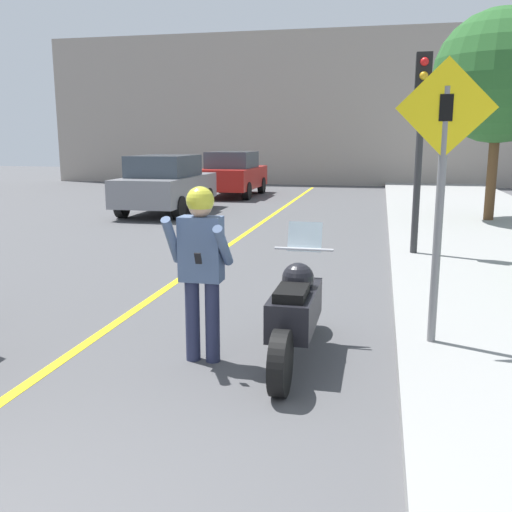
{
  "coord_description": "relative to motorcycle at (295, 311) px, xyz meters",
  "views": [
    {
      "loc": [
        2.37,
        -1.79,
        2.12
      ],
      "look_at": [
        1.19,
        3.68,
        0.97
      ],
      "focal_mm": 40.0,
      "sensor_mm": 36.0,
      "label": 1
    }
  ],
  "objects": [
    {
      "name": "traffic_light",
      "position": [
        1.38,
        4.96,
        2.03
      ],
      "size": [
        0.26,
        0.3,
        3.38
      ],
      "color": "#2D2D30",
      "rests_on": "sidewalk_curb"
    },
    {
      "name": "building_backdrop",
      "position": [
        -1.62,
        22.51,
        3.04
      ],
      "size": [
        28.0,
        1.2,
        7.06
      ],
      "color": "gray",
      "rests_on": "ground"
    },
    {
      "name": "street_tree",
      "position": [
        3.43,
        9.78,
        3.1
      ],
      "size": [
        3.13,
        3.13,
        5.01
      ],
      "color": "brown",
      "rests_on": "sidewalk_curb"
    },
    {
      "name": "crossing_sign",
      "position": [
        1.31,
        0.34,
        1.29
      ],
      "size": [
        0.91,
        0.08,
        2.7
      ],
      "color": "slate",
      "rests_on": "sidewalk_curb"
    },
    {
      "name": "parked_car_grey",
      "position": [
        -5.35,
        10.48,
        0.37
      ],
      "size": [
        1.88,
        4.2,
        1.68
      ],
      "color": "black",
      "rests_on": "ground"
    },
    {
      "name": "parked_car_red",
      "position": [
        -4.73,
        15.87,
        0.37
      ],
      "size": [
        1.88,
        4.2,
        1.68
      ],
      "color": "black",
      "rests_on": "ground"
    },
    {
      "name": "road_center_line",
      "position": [
        -2.22,
        2.51,
        -0.48
      ],
      "size": [
        0.12,
        36.0,
        0.01
      ],
      "color": "yellow",
      "rests_on": "ground"
    },
    {
      "name": "person_biker",
      "position": [
        -0.87,
        -0.26,
        0.55
      ],
      "size": [
        0.59,
        0.47,
        1.7
      ],
      "color": "#282D4C",
      "rests_on": "ground"
    },
    {
      "name": "motorcycle",
      "position": [
        0.0,
        0.0,
        0.0
      ],
      "size": [
        0.62,
        2.22,
        1.27
      ],
      "color": "black",
      "rests_on": "ground"
    }
  ]
}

